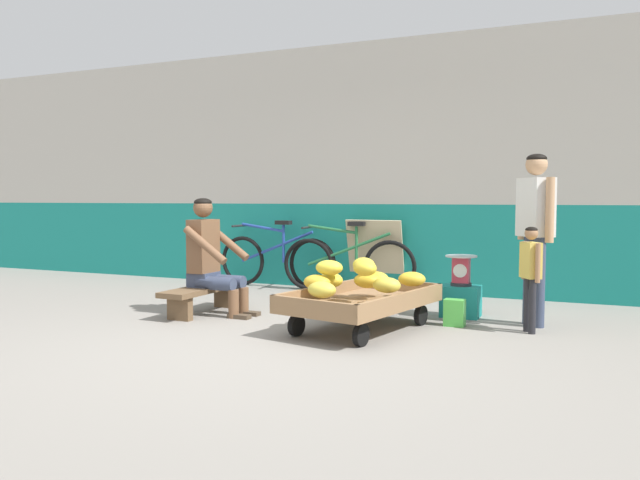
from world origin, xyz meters
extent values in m
plane|color=gray|center=(0.00, 0.00, 0.00)|extent=(80.00, 80.00, 0.00)
cube|color=#19847A|center=(0.00, 3.35, 0.53)|extent=(16.00, 0.30, 1.07)
cube|color=#B7B2A8|center=(0.00, 3.35, 2.05)|extent=(16.00, 0.30, 1.97)
cube|color=#8E6B47|center=(0.55, 0.92, 0.23)|extent=(1.13, 1.59, 0.05)
cube|color=#8E6B47|center=(0.16, 1.00, 0.31)|extent=(0.34, 1.42, 0.10)
cube|color=#8E6B47|center=(0.94, 0.83, 0.31)|extent=(0.34, 1.42, 0.10)
cube|color=#8E6B47|center=(0.70, 1.60, 0.31)|extent=(0.83, 0.22, 0.10)
cube|color=#8E6B47|center=(0.40, 0.23, 0.31)|extent=(0.83, 0.22, 0.10)
cylinder|color=black|center=(0.35, 1.48, 0.09)|extent=(0.09, 0.19, 0.18)
cylinder|color=black|center=(0.96, 1.35, 0.09)|extent=(0.09, 0.19, 0.18)
cylinder|color=black|center=(0.13, 0.49, 0.09)|extent=(0.09, 0.19, 0.18)
cylinder|color=black|center=(0.75, 0.36, 0.09)|extent=(0.09, 0.19, 0.18)
ellipsoid|color=yellow|center=(0.27, 0.91, 0.42)|extent=(0.29, 0.27, 0.13)
ellipsoid|color=gold|center=(0.22, 0.72, 0.42)|extent=(0.25, 0.19, 0.13)
ellipsoid|color=gold|center=(0.58, 0.99, 0.42)|extent=(0.25, 0.19, 0.13)
ellipsoid|color=gold|center=(0.43, 0.34, 0.42)|extent=(0.27, 0.22, 0.13)
ellipsoid|color=gold|center=(0.90, 1.25, 0.42)|extent=(0.26, 0.21, 0.13)
ellipsoid|color=gold|center=(0.81, 0.79, 0.42)|extent=(0.26, 0.21, 0.13)
ellipsoid|color=gold|center=(0.60, 1.15, 0.42)|extent=(0.25, 0.19, 0.13)
ellipsoid|color=yellow|center=(0.30, 0.78, 0.55)|extent=(0.24, 0.18, 0.13)
ellipsoid|color=gold|center=(0.63, 0.78, 0.56)|extent=(0.30, 0.29, 0.13)
ellipsoid|color=yellow|center=(0.53, 1.02, 0.56)|extent=(0.30, 0.29, 0.13)
cube|color=brown|center=(-1.15, 1.05, 0.24)|extent=(0.32, 1.11, 0.05)
cube|color=brown|center=(-1.15, 1.44, 0.11)|extent=(0.24, 0.09, 0.22)
cube|color=brown|center=(-1.16, 0.67, 0.11)|extent=(0.24, 0.09, 0.22)
cylinder|color=brown|center=(-0.75, 1.14, 0.14)|extent=(0.10, 0.10, 0.27)
cube|color=#4C3D2D|center=(-0.69, 1.14, 0.02)|extent=(0.22, 0.09, 0.04)
cylinder|color=#38425B|center=(-0.95, 1.14, 0.32)|extent=(0.40, 0.14, 0.13)
cylinder|color=brown|center=(-0.75, 0.96, 0.14)|extent=(0.10, 0.10, 0.27)
cube|color=#4C3D2D|center=(-0.69, 0.96, 0.02)|extent=(0.22, 0.09, 0.04)
cylinder|color=#38425B|center=(-0.95, 0.96, 0.32)|extent=(0.40, 0.14, 0.13)
cube|color=#38425B|center=(-1.15, 1.05, 0.34)|extent=(0.22, 0.28, 0.14)
cube|color=brown|center=(-1.15, 1.05, 0.67)|extent=(0.18, 0.32, 0.52)
cylinder|color=brown|center=(-0.99, 1.25, 0.70)|extent=(0.47, 0.08, 0.36)
cylinder|color=brown|center=(-1.00, 0.85, 0.70)|extent=(0.47, 0.08, 0.36)
sphere|color=brown|center=(-1.15, 1.05, 1.05)|extent=(0.19, 0.19, 0.19)
ellipsoid|color=black|center=(-1.15, 1.05, 1.10)|extent=(0.17, 0.17, 0.09)
cube|color=#19847F|center=(1.21, 1.90, 0.15)|extent=(0.36, 0.28, 0.30)
cylinder|color=#28282D|center=(1.21, 1.90, 0.32)|extent=(0.20, 0.20, 0.03)
cube|color=#C6384C|center=(1.21, 1.90, 0.45)|extent=(0.16, 0.10, 0.24)
cylinder|color=white|center=(1.21, 1.84, 0.45)|extent=(0.13, 0.01, 0.13)
cylinder|color=#B2B5BA|center=(1.21, 1.90, 0.58)|extent=(0.30, 0.30, 0.01)
torus|color=black|center=(-1.86, 2.99, 0.32)|extent=(0.64, 0.07, 0.64)
torus|color=black|center=(-0.84, 2.97, 0.32)|extent=(0.64, 0.07, 0.64)
cylinder|color=#234299|center=(-1.35, 2.98, 0.52)|extent=(1.03, 0.07, 0.43)
cylinder|color=#234299|center=(-1.25, 2.98, 0.56)|extent=(0.04, 0.04, 0.48)
cylinder|color=#234299|center=(-1.55, 2.99, 0.76)|extent=(0.62, 0.05, 0.12)
cube|color=black|center=(-1.25, 2.98, 0.83)|extent=(0.20, 0.11, 0.05)
cylinder|color=black|center=(-1.86, 2.99, 0.78)|extent=(0.04, 0.48, 0.03)
torus|color=black|center=(-0.87, 2.91, 0.32)|extent=(0.64, 0.12, 0.64)
torus|color=black|center=(0.14, 3.02, 0.32)|extent=(0.64, 0.12, 0.64)
cylinder|color=#236B3D|center=(-0.36, 2.97, 0.52)|extent=(1.03, 0.15, 0.43)
cylinder|color=#236B3D|center=(-0.26, 2.98, 0.56)|extent=(0.04, 0.04, 0.48)
cylinder|color=#236B3D|center=(-0.57, 2.94, 0.76)|extent=(0.61, 0.10, 0.12)
cube|color=black|center=(-0.26, 2.98, 0.83)|extent=(0.21, 0.12, 0.05)
cylinder|color=black|center=(-0.87, 2.91, 0.78)|extent=(0.08, 0.48, 0.03)
cube|color=#C6B289|center=(-0.08, 3.15, 0.44)|extent=(0.70, 0.24, 0.88)
cylinder|color=#38425B|center=(1.94, 1.67, 0.40)|extent=(0.10, 0.10, 0.80)
cylinder|color=#38425B|center=(1.84, 1.79, 0.40)|extent=(0.10, 0.10, 0.80)
cube|color=silver|center=(1.89, 1.73, 1.06)|extent=(0.36, 0.37, 0.52)
cylinder|color=tan|center=(2.02, 1.57, 1.04)|extent=(0.07, 0.07, 0.56)
cylinder|color=tan|center=(1.76, 1.90, 1.04)|extent=(0.07, 0.07, 0.56)
sphere|color=tan|center=(1.89, 1.73, 1.44)|extent=(0.19, 0.19, 0.19)
ellipsoid|color=black|center=(1.89, 1.73, 1.49)|extent=(0.17, 0.17, 0.09)
cylinder|color=#232328|center=(1.91, 1.36, 0.23)|extent=(0.06, 0.06, 0.47)
cylinder|color=#232328|center=(1.86, 1.44, 0.23)|extent=(0.06, 0.06, 0.47)
cube|color=gold|center=(1.89, 1.40, 0.62)|extent=(0.20, 0.22, 0.30)
cylinder|color=#9E704C|center=(1.95, 1.30, 0.61)|extent=(0.04, 0.04, 0.33)
cylinder|color=#9E704C|center=(1.82, 1.51, 0.61)|extent=(0.04, 0.04, 0.33)
sphere|color=#9E704C|center=(1.89, 1.40, 0.84)|extent=(0.11, 0.11, 0.11)
ellipsoid|color=black|center=(1.89, 1.40, 0.88)|extent=(0.10, 0.10, 0.05)
cube|color=green|center=(1.25, 1.43, 0.12)|extent=(0.18, 0.12, 0.24)
camera|label=1|loc=(2.39, -4.17, 1.14)|focal=35.55mm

